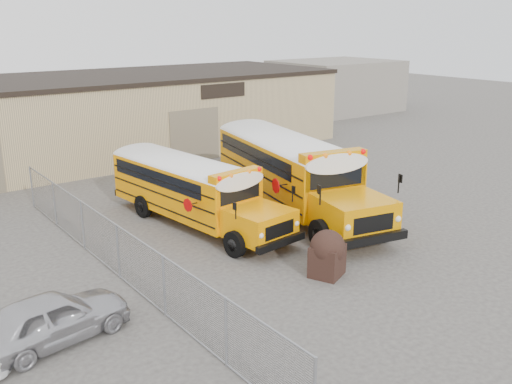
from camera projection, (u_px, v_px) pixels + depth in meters
ground at (324, 262)px, 19.14m from camera, size 120.00×120.00×0.00m
warehouse at (92, 116)px, 33.76m from camera, size 30.20×10.20×4.67m
chainlink_fence at (118, 251)px, 17.73m from camera, size 0.07×18.07×1.81m
distant_building_right at (335, 86)px, 50.68m from camera, size 10.00×8.00×4.40m
school_bus_left at (118, 161)px, 26.33m from camera, size 3.25×9.35×2.68m
school_bus_right at (231, 138)px, 29.90m from camera, size 4.88×11.31×3.22m
tarp_bundle at (327, 253)px, 17.94m from camera, size 1.30×1.24×1.52m
car_silver at (52, 318)px, 14.22m from camera, size 4.11×2.16×1.33m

